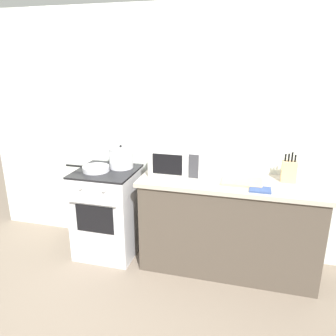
# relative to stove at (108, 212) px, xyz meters

# --- Properties ---
(ground_plane) EXTENTS (10.00, 10.00, 0.00)m
(ground_plane) POSITION_rel_stove_xyz_m (0.35, -0.60, -0.46)
(ground_plane) COLOR #7A6B5B
(back_wall) EXTENTS (4.40, 0.10, 2.50)m
(back_wall) POSITION_rel_stove_xyz_m (0.65, 0.37, 0.79)
(back_wall) COLOR silver
(back_wall) RESTS_ON ground_plane
(lower_cabinet_right) EXTENTS (1.64, 0.56, 0.88)m
(lower_cabinet_right) POSITION_rel_stove_xyz_m (1.25, 0.02, -0.02)
(lower_cabinet_right) COLOR #4C4238
(lower_cabinet_right) RESTS_ON ground_plane
(countertop_right) EXTENTS (1.70, 0.60, 0.04)m
(countertop_right) POSITION_rel_stove_xyz_m (1.25, 0.02, 0.44)
(countertop_right) COLOR #ADA393
(countertop_right) RESTS_ON lower_cabinet_right
(stove) EXTENTS (0.60, 0.64, 0.92)m
(stove) POSITION_rel_stove_xyz_m (0.00, 0.00, 0.00)
(stove) COLOR silver
(stove) RESTS_ON ground_plane
(stock_pot) EXTENTS (0.33, 0.25, 0.24)m
(stock_pot) POSITION_rel_stove_xyz_m (0.12, 0.13, 0.57)
(stock_pot) COLOR silver
(stock_pot) RESTS_ON stove
(frying_pan) EXTENTS (0.47, 0.27, 0.05)m
(frying_pan) POSITION_rel_stove_xyz_m (-0.09, -0.04, 0.48)
(frying_pan) COLOR silver
(frying_pan) RESTS_ON stove
(microwave) EXTENTS (0.50, 0.37, 0.30)m
(microwave) POSITION_rel_stove_xyz_m (0.73, 0.08, 0.61)
(microwave) COLOR white
(microwave) RESTS_ON countertop_right
(cutting_board) EXTENTS (0.36, 0.26, 0.02)m
(cutting_board) POSITION_rel_stove_xyz_m (1.35, 0.00, 0.47)
(cutting_board) COLOR tan
(cutting_board) RESTS_ON countertop_right
(knife_block) EXTENTS (0.13, 0.10, 0.28)m
(knife_block) POSITION_rel_stove_xyz_m (1.75, 0.14, 0.56)
(knife_block) COLOR tan
(knife_block) RESTS_ON countertop_right
(oven_mitt) EXTENTS (0.18, 0.14, 0.02)m
(oven_mitt) POSITION_rel_stove_xyz_m (1.51, -0.16, 0.47)
(oven_mitt) COLOR #33477A
(oven_mitt) RESTS_ON countertop_right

